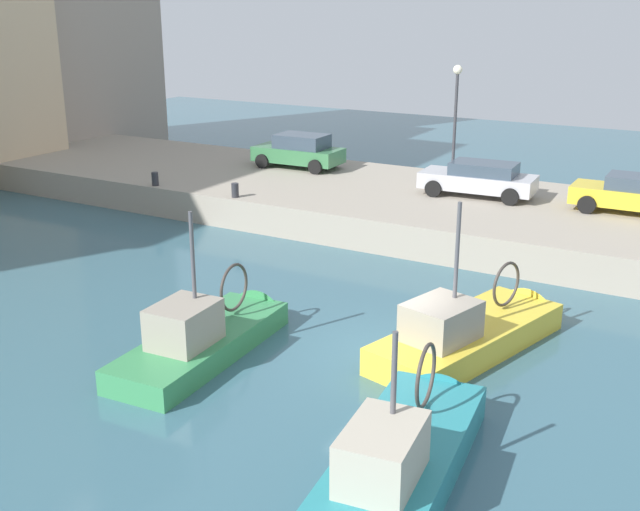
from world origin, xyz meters
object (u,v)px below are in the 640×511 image
fishing_boat_teal (403,469)px  parked_car_green (299,151)px  fishing_boat_green (210,344)px  parked_car_yellow (638,194)px  mooring_bollard_mid (235,190)px  mooring_bollard_north (155,179)px  quay_streetlamp (456,106)px  fishing_boat_yellow (474,341)px  parked_car_silver (479,179)px

fishing_boat_teal → parked_car_green: 22.41m
fishing_boat_green → parked_car_green: size_ratio=1.59×
parked_car_yellow → mooring_bollard_mid: 14.63m
mooring_bollard_north → parked_car_green: bearing=-28.3°
parked_car_green → parked_car_yellow: parked_car_green is taller
fishing_boat_green → quay_streetlamp: quay_streetlamp is taller
parked_car_green → mooring_bollard_north: 6.81m
fishing_boat_teal → parked_car_green: fishing_boat_teal is taller
fishing_boat_teal → fishing_boat_green: 6.93m
fishing_boat_teal → fishing_boat_green: size_ratio=1.10×
parked_car_yellow → quay_streetlamp: size_ratio=0.90×
fishing_boat_teal → parked_car_yellow: fishing_boat_teal is taller
quay_streetlamp → parked_car_green: bearing=87.4°
parked_car_yellow → quay_streetlamp: 7.55m
fishing_boat_green → parked_car_green: bearing=23.8°
fishing_boat_yellow → mooring_bollard_north: fishing_boat_yellow is taller
fishing_boat_teal → mooring_bollard_mid: 17.35m
fishing_boat_teal → mooring_bollard_mid: bearing=46.0°
parked_car_yellow → mooring_bollard_north: (-5.11, 17.70, -0.43)m
parked_car_silver → quay_streetlamp: size_ratio=0.92×
mooring_bollard_north → quay_streetlamp: (5.65, -10.61, 2.98)m
parked_car_silver → quay_streetlamp: 3.03m
fishing_boat_yellow → quay_streetlamp: quay_streetlamp is taller
fishing_boat_teal → mooring_bollard_north: 20.41m
fishing_boat_yellow → parked_car_silver: fishing_boat_yellow is taller
fishing_boat_teal → fishing_boat_green: bearing=68.2°
fishing_boat_green → parked_car_silver: bearing=-8.0°
fishing_boat_green → quay_streetlamp: (15.08, -0.60, 4.29)m
parked_car_green → mooring_bollard_mid: 6.06m
fishing_boat_green → mooring_bollard_north: (9.43, 10.01, 1.31)m
fishing_boat_yellow → mooring_bollard_north: bearing=69.4°
parked_car_green → fishing_boat_green: bearing=-156.2°
fishing_boat_teal → fishing_boat_yellow: fishing_boat_yellow is taller
mooring_bollard_mid → fishing_boat_green: bearing=-147.5°
fishing_boat_yellow → quay_streetlamp: 13.34m
fishing_boat_green → fishing_boat_yellow: fishing_boat_yellow is taller
parked_car_green → parked_car_yellow: size_ratio=0.92×
parked_car_green → mooring_bollard_mid: parked_car_green is taller
parked_car_green → parked_car_silver: 8.86m
mooring_bollard_north → fishing_boat_green: bearing=-133.3°
fishing_boat_teal → quay_streetlamp: size_ratio=1.46×
fishing_boat_teal → quay_streetlamp: quay_streetlamp is taller
fishing_boat_green → parked_car_silver: fishing_boat_green is taller
fishing_boat_teal → parked_car_silver: bearing=14.8°
fishing_boat_green → parked_car_silver: 14.50m
parked_car_silver → mooring_bollard_mid: 9.36m
parked_car_green → mooring_bollard_north: bearing=151.7°
fishing_boat_green → mooring_bollard_mid: (9.43, 6.01, 1.31)m
fishing_boat_teal → quay_streetlamp: 19.09m
parked_car_yellow → mooring_bollard_mid: bearing=110.5°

